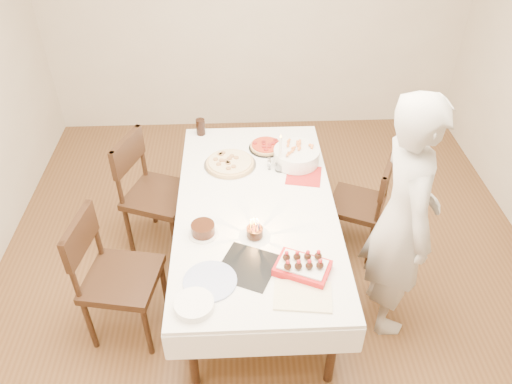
{
  "coord_description": "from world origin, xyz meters",
  "views": [
    {
      "loc": [
        -0.23,
        -2.66,
        3.08
      ],
      "look_at": [
        -0.11,
        0.08,
        0.87
      ],
      "focal_mm": 35.0,
      "sensor_mm": 36.0,
      "label": 1
    }
  ],
  "objects_px": {
    "chair_right_savory": "(357,204)",
    "chair_left_savory": "(159,196)",
    "layer_cake": "(203,229)",
    "birthday_cake": "(255,228)",
    "pizza_white": "(230,163)",
    "chair_left_dessert": "(122,279)",
    "person": "(403,220)",
    "dining_table": "(256,242)",
    "cola_glass": "(201,127)",
    "pizza_pepperoni": "(266,146)",
    "strawberry_box": "(303,267)",
    "taper_candle": "(280,153)",
    "pasta_bowl": "(296,156)"
  },
  "relations": [
    {
      "from": "chair_right_savory",
      "to": "chair_left_savory",
      "type": "bearing_deg",
      "value": -159.01
    },
    {
      "from": "layer_cake",
      "to": "birthday_cake",
      "type": "relative_size",
      "value": 1.59
    },
    {
      "from": "chair_left_savory",
      "to": "birthday_cake",
      "type": "bearing_deg",
      "value": 155.16
    },
    {
      "from": "pizza_white",
      "to": "chair_right_savory",
      "type": "bearing_deg",
      "value": -9.39
    },
    {
      "from": "layer_cake",
      "to": "chair_left_dessert",
      "type": "bearing_deg",
      "value": -163.9
    },
    {
      "from": "person",
      "to": "birthday_cake",
      "type": "xyz_separation_m",
      "value": [
        -0.96,
        0.06,
        -0.09
      ]
    },
    {
      "from": "dining_table",
      "to": "chair_left_savory",
      "type": "xyz_separation_m",
      "value": [
        -0.77,
        0.43,
        0.14
      ]
    },
    {
      "from": "layer_cake",
      "to": "birthday_cake",
      "type": "distance_m",
      "value": 0.35
    },
    {
      "from": "cola_glass",
      "to": "birthday_cake",
      "type": "distance_m",
      "value": 1.37
    },
    {
      "from": "chair_left_savory",
      "to": "layer_cake",
      "type": "height_order",
      "value": "chair_left_savory"
    },
    {
      "from": "chair_right_savory",
      "to": "birthday_cake",
      "type": "xyz_separation_m",
      "value": [
        -0.86,
        -0.66,
        0.38
      ]
    },
    {
      "from": "pizza_pepperoni",
      "to": "strawberry_box",
      "type": "bearing_deg",
      "value": -84.11
    },
    {
      "from": "chair_right_savory",
      "to": "taper_candle",
      "type": "relative_size",
      "value": 2.68
    },
    {
      "from": "person",
      "to": "pasta_bowl",
      "type": "distance_m",
      "value": 1.08
    },
    {
      "from": "person",
      "to": "pizza_pepperoni",
      "type": "relative_size",
      "value": 6.38
    },
    {
      "from": "dining_table",
      "to": "pasta_bowl",
      "type": "xyz_separation_m",
      "value": [
        0.34,
        0.51,
        0.44
      ]
    },
    {
      "from": "dining_table",
      "to": "pasta_bowl",
      "type": "distance_m",
      "value": 0.76
    },
    {
      "from": "chair_right_savory",
      "to": "layer_cake",
      "type": "distance_m",
      "value": 1.4
    },
    {
      "from": "chair_left_dessert",
      "to": "pizza_pepperoni",
      "type": "relative_size",
      "value": 3.54
    },
    {
      "from": "dining_table",
      "to": "layer_cake",
      "type": "distance_m",
      "value": 0.63
    },
    {
      "from": "pizza_white",
      "to": "pasta_bowl",
      "type": "height_order",
      "value": "pasta_bowl"
    },
    {
      "from": "pasta_bowl",
      "to": "chair_left_dessert",
      "type": "bearing_deg",
      "value": -142.94
    },
    {
      "from": "dining_table",
      "to": "pasta_bowl",
      "type": "relative_size",
      "value": 5.88
    },
    {
      "from": "birthday_cake",
      "to": "strawberry_box",
      "type": "bearing_deg",
      "value": -48.94
    },
    {
      "from": "person",
      "to": "strawberry_box",
      "type": "distance_m",
      "value": 0.74
    },
    {
      "from": "dining_table",
      "to": "chair_left_dessert",
      "type": "bearing_deg",
      "value": -154.31
    },
    {
      "from": "pizza_white",
      "to": "pizza_pepperoni",
      "type": "xyz_separation_m",
      "value": [
        0.3,
        0.23,
        0.0
      ]
    },
    {
      "from": "person",
      "to": "layer_cake",
      "type": "distance_m",
      "value": 1.31
    },
    {
      "from": "person",
      "to": "strawberry_box",
      "type": "bearing_deg",
      "value": 110.65
    },
    {
      "from": "dining_table",
      "to": "birthday_cake",
      "type": "bearing_deg",
      "value": -94.06
    },
    {
      "from": "chair_left_savory",
      "to": "birthday_cake",
      "type": "height_order",
      "value": "chair_left_savory"
    },
    {
      "from": "birthday_cake",
      "to": "chair_left_dessert",
      "type": "bearing_deg",
      "value": -172.39
    },
    {
      "from": "chair_right_savory",
      "to": "cola_glass",
      "type": "relative_size",
      "value": 6.25
    },
    {
      "from": "pasta_bowl",
      "to": "taper_candle",
      "type": "height_order",
      "value": "taper_candle"
    },
    {
      "from": "taper_candle",
      "to": "birthday_cake",
      "type": "height_order",
      "value": "taper_candle"
    },
    {
      "from": "chair_left_dessert",
      "to": "taper_candle",
      "type": "bearing_deg",
      "value": -132.32
    },
    {
      "from": "chair_left_savory",
      "to": "taper_candle",
      "type": "xyz_separation_m",
      "value": [
        0.98,
        -0.01,
        0.4
      ]
    },
    {
      "from": "chair_right_savory",
      "to": "strawberry_box",
      "type": "relative_size",
      "value": 2.74
    },
    {
      "from": "birthday_cake",
      "to": "dining_table",
      "type": "bearing_deg",
      "value": 85.94
    },
    {
      "from": "layer_cake",
      "to": "birthday_cake",
      "type": "xyz_separation_m",
      "value": [
        0.35,
        -0.04,
        0.03
      ]
    },
    {
      "from": "pizza_pepperoni",
      "to": "taper_candle",
      "type": "relative_size",
      "value": 0.86
    },
    {
      "from": "person",
      "to": "pasta_bowl",
      "type": "bearing_deg",
      "value": 32.56
    },
    {
      "from": "pizza_white",
      "to": "birthday_cake",
      "type": "xyz_separation_m",
      "value": [
        0.16,
        -0.83,
        0.05
      ]
    },
    {
      "from": "chair_right_savory",
      "to": "chair_left_savory",
      "type": "distance_m",
      "value": 1.62
    },
    {
      "from": "pizza_pepperoni",
      "to": "cola_glass",
      "type": "height_order",
      "value": "cola_glass"
    },
    {
      "from": "birthday_cake",
      "to": "strawberry_box",
      "type": "xyz_separation_m",
      "value": [
        0.28,
        -0.32,
        -0.04
      ]
    },
    {
      "from": "pizza_white",
      "to": "strawberry_box",
      "type": "distance_m",
      "value": 1.23
    },
    {
      "from": "dining_table",
      "to": "pizza_pepperoni",
      "type": "xyz_separation_m",
      "value": [
        0.12,
        0.73,
        0.4
      ]
    },
    {
      "from": "person",
      "to": "pizza_pepperoni",
      "type": "bearing_deg",
      "value": 35.52
    },
    {
      "from": "taper_candle",
      "to": "cola_glass",
      "type": "relative_size",
      "value": 2.33
    }
  ]
}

